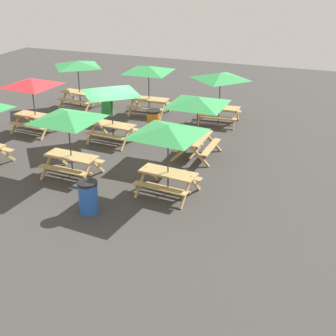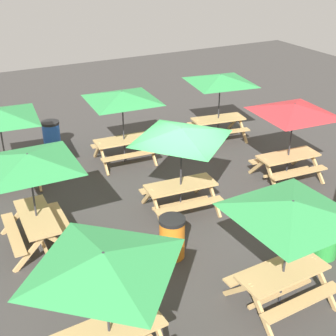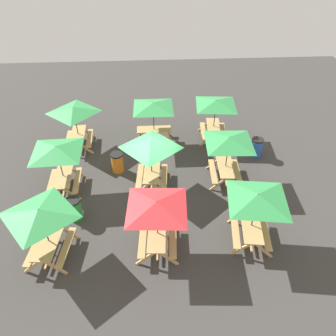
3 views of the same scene
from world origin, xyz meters
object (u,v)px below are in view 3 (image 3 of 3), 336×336
at_px(picnic_table_4, 229,143).
at_px(picnic_table_0, 157,208).
at_px(picnic_table_2, 216,106).
at_px(picnic_table_1, 74,113).
at_px(picnic_table_5, 153,108).
at_px(picnic_table_8, 57,152).
at_px(picnic_table_6, 40,216).
at_px(picnic_table_7, 257,201).
at_px(trash_bin_blue, 257,147).
at_px(trash_bin_green, 74,209).
at_px(trash_bin_orange, 117,162).
at_px(picnic_table_3, 151,148).

bearing_deg(picnic_table_4, picnic_table_0, -37.54).
bearing_deg(picnic_table_4, picnic_table_2, -177.89).
bearing_deg(picnic_table_4, picnic_table_1, -111.03).
height_order(picnic_table_5, picnic_table_8, same).
distance_m(picnic_table_6, picnic_table_7, 7.28).
height_order(picnic_table_0, picnic_table_2, same).
relative_size(picnic_table_7, trash_bin_blue, 2.86).
distance_m(picnic_table_0, trash_bin_green, 3.96).
bearing_deg(picnic_table_1, picnic_table_7, 43.62).
bearing_deg(trash_bin_blue, picnic_table_8, -77.70).
relative_size(trash_bin_orange, trash_bin_blue, 1.00).
distance_m(picnic_table_4, picnic_table_8, 7.24).
relative_size(picnic_table_3, picnic_table_5, 0.83).
relative_size(picnic_table_2, picnic_table_8, 1.00).
xyz_separation_m(picnic_table_2, picnic_table_4, (3.53, -0.07, 0.00)).
xyz_separation_m(picnic_table_7, picnic_table_8, (-3.36, -7.46, 0.00)).
distance_m(picnic_table_5, picnic_table_6, 8.28).
height_order(picnic_table_1, picnic_table_4, same).
relative_size(picnic_table_0, trash_bin_blue, 2.88).
bearing_deg(picnic_table_6, picnic_table_4, 125.03).
xyz_separation_m(picnic_table_0, trash_bin_blue, (-5.53, 5.20, -1.49)).
bearing_deg(picnic_table_6, trash_bin_orange, 162.87).
bearing_deg(picnic_table_0, trash_bin_orange, -155.74).
bearing_deg(picnic_table_7, picnic_table_0, -79.11).
height_order(picnic_table_2, picnic_table_7, same).
distance_m(picnic_table_1, trash_bin_green, 5.52).
bearing_deg(trash_bin_blue, trash_bin_orange, -83.14).
bearing_deg(picnic_table_8, picnic_table_5, 129.44).
distance_m(picnic_table_4, picnic_table_6, 8.04).
height_order(picnic_table_5, trash_bin_orange, picnic_table_5).
xyz_separation_m(picnic_table_1, picnic_table_5, (-0.23, 3.96, 0.00)).
relative_size(picnic_table_1, picnic_table_7, 0.83).
bearing_deg(picnic_table_8, picnic_table_0, 46.14).
relative_size(picnic_table_4, trash_bin_blue, 2.88).
bearing_deg(trash_bin_orange, picnic_table_5, 144.08).
height_order(picnic_table_5, picnic_table_7, same).
relative_size(picnic_table_0, picnic_table_7, 1.01).
bearing_deg(picnic_table_3, trash_bin_orange, -119.63).
bearing_deg(picnic_table_8, picnic_table_4, 89.32).
bearing_deg(picnic_table_7, picnic_table_6, -79.53).
bearing_deg(trash_bin_blue, picnic_table_6, -57.96).
bearing_deg(trash_bin_orange, picnic_table_6, -23.37).
bearing_deg(picnic_table_6, picnic_table_0, 98.01).
height_order(picnic_table_1, picnic_table_5, same).
bearing_deg(trash_bin_orange, picnic_table_3, 55.78).
bearing_deg(picnic_table_0, picnic_table_5, -176.65).
bearing_deg(picnic_table_3, picnic_table_5, -178.62).
xyz_separation_m(picnic_table_3, picnic_table_6, (3.71, -3.69, 0.00)).
bearing_deg(picnic_table_2, picnic_table_5, -82.71).
distance_m(picnic_table_0, picnic_table_2, 8.00).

